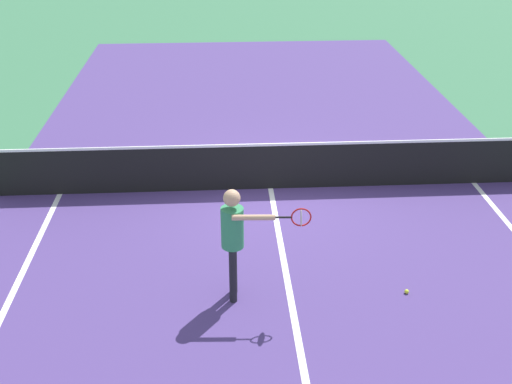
% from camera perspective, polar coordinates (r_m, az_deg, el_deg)
% --- Properties ---
extents(ground_plane, '(60.00, 60.00, 0.00)m').
position_cam_1_polar(ground_plane, '(12.54, 1.31, 0.32)').
color(ground_plane, '#38724C').
extents(court_surface_inbounds, '(10.62, 24.40, 0.00)m').
position_cam_1_polar(court_surface_inbounds, '(12.54, 1.31, 0.33)').
color(court_surface_inbounds, '#4C387A').
rests_on(court_surface_inbounds, ground_plane).
extents(line_center_service, '(0.10, 6.40, 0.01)m').
position_cam_1_polar(line_center_service, '(9.79, 2.84, -8.01)').
color(line_center_service, white).
rests_on(line_center_service, ground_plane).
extents(net, '(10.66, 0.09, 1.07)m').
position_cam_1_polar(net, '(12.33, 1.33, 2.38)').
color(net, '#33383D').
rests_on(net, ground_plane).
extents(player_near, '(1.23, 0.55, 1.75)m').
position_cam_1_polar(player_near, '(8.87, -1.95, -3.62)').
color(player_near, black).
rests_on(player_near, ground_plane).
extents(tennis_ball_mid_court, '(0.07, 0.07, 0.07)m').
position_cam_1_polar(tennis_ball_mid_court, '(9.77, 13.39, -8.70)').
color(tennis_ball_mid_court, '#CCE033').
rests_on(tennis_ball_mid_court, ground_plane).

